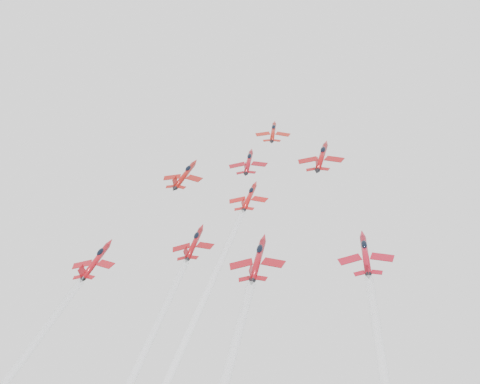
# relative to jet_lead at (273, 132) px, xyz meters

# --- Properties ---
(jet_lead) EXTENTS (8.78, 10.54, 8.75)m
(jet_lead) POSITION_rel_jet_lead_xyz_m (0.00, 0.00, 0.00)
(jet_lead) COLOR #A81A10
(jet_row2_left) EXTENTS (9.89, 11.87, 9.86)m
(jet_row2_left) POSITION_rel_jet_lead_xyz_m (-17.94, -14.89, -12.43)
(jet_row2_left) COLOR maroon
(jet_row2_center) EXTENTS (9.10, 10.93, 9.08)m
(jet_row2_center) POSITION_rel_jet_lead_xyz_m (-3.57, -11.30, -9.44)
(jet_row2_center) COLOR maroon
(jet_row2_right) EXTENTS (10.59, 12.71, 10.56)m
(jet_row2_right) POSITION_rel_jet_lead_xyz_m (13.27, -10.56, -8.81)
(jet_row2_right) COLOR #9B0E11
(jet_center) EXTENTS (8.59, 72.66, 60.96)m
(jet_center) POSITION_rel_jet_lead_xyz_m (-0.63, -54.78, -45.84)
(jet_center) COLOR #B21211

